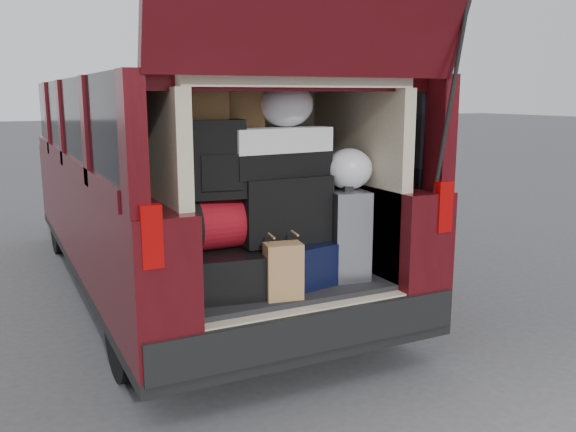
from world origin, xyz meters
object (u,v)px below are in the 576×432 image
Objects in this scene: kraft_bag at (283,271)px; black_soft_case at (280,208)px; silver_roller at (343,233)px; red_duffel at (223,222)px; black_hardshell at (219,269)px; navy_hardshell at (281,260)px; twotone_duffel at (274,151)px; backpack at (216,159)px.

black_soft_case is at bearing 76.68° from kraft_bag.
silver_roller is 0.44m from black_soft_case.
red_duffel is at bearing -178.27° from silver_roller.
black_hardshell is 0.40m from navy_hardshell.
silver_roller is at bearing 1.98° from black_hardshell.
navy_hardshell reaches higher than black_hardshell.
black_hardshell is at bearing 139.26° from kraft_bag.
navy_hardshell is 0.34m from kraft_bag.
twotone_duffel is at bearing 82.72° from kraft_bag.
backpack is at bearing -99.06° from black_hardshell.
kraft_bag is (0.26, -0.32, 0.04)m from black_hardshell.
black_hardshell is 0.51m from black_soft_case.
navy_hardshell is 0.32m from black_soft_case.
kraft_bag is 0.73× the size of backpack.
backpack is 0.39m from twotone_duffel.
navy_hardshell is 1.84× the size of kraft_bag.
silver_roller is at bearing 5.07° from backpack.
navy_hardshell is 1.34× the size of backpack.
kraft_bag is 0.44m from black_soft_case.
navy_hardshell is 0.66m from twotone_duffel.
black_soft_case is at bearing -57.11° from twotone_duffel.
black_soft_case is at bearing 177.28° from silver_roller.
silver_roller is at bearing -20.84° from twotone_duffel.
red_duffel reaches higher than black_hardshell.
kraft_bag reaches higher than navy_hardshell.
black_soft_case is at bearing 156.56° from navy_hardshell.
navy_hardshell is 0.93× the size of twotone_duffel.
red_duffel is 0.85× the size of black_soft_case.
black_hardshell is 0.76m from twotone_duffel.
kraft_bag is at bearing -36.34° from backpack.
black_soft_case is 1.26× the size of backpack.
red_duffel is 0.51m from twotone_duffel.
black_hardshell is 1.12× the size of silver_roller.
red_duffel is at bearing 52.23° from backpack.
kraft_bag is 0.46m from red_duffel.
kraft_bag is 0.72m from backpack.
silver_roller is 0.67m from twotone_duffel.
backpack reaches higher than twotone_duffel.
black_soft_case is (-0.39, 0.08, 0.18)m from silver_roller.
navy_hardshell is 1.06× the size of black_soft_case.
twotone_duffel reaches higher than black_hardshell.
twotone_duffel reaches higher than black_soft_case.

